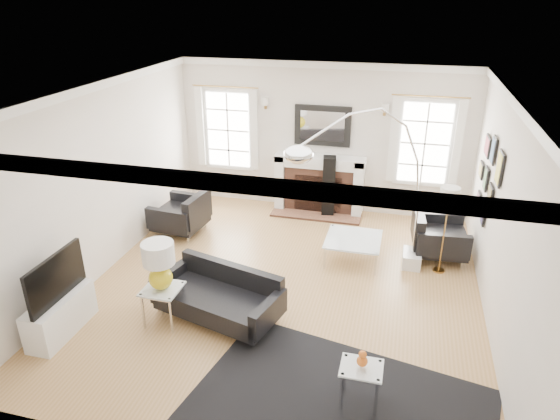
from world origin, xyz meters
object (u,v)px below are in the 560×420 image
(sofa, at_px, (220,297))
(armchair_right, at_px, (436,237))
(fireplace, at_px, (319,185))
(coffee_table, at_px, (353,240))
(gourd_lamp, at_px, (159,263))
(armchair_left, at_px, (183,215))
(arc_floor_lamp, at_px, (363,191))

(sofa, height_order, armchair_right, armchair_right)
(sofa, bearing_deg, fireplace, 80.25)
(fireplace, distance_m, armchair_right, 2.51)
(coffee_table, distance_m, gourd_lamp, 3.15)
(armchair_left, relative_size, arc_floor_lamp, 0.37)
(sofa, xyz_separation_m, coffee_table, (1.50, 1.93, 0.06))
(sofa, distance_m, coffee_table, 2.45)
(armchair_right, xyz_separation_m, gourd_lamp, (-3.43, -2.67, 0.53))
(sofa, bearing_deg, armchair_left, 124.82)
(armchair_left, xyz_separation_m, arc_floor_lamp, (3.15, -0.83, 1.09))
(armchair_right, bearing_deg, fireplace, 148.54)
(coffee_table, height_order, arc_floor_lamp, arc_floor_lamp)
(coffee_table, bearing_deg, fireplace, 116.41)
(armchair_left, xyz_separation_m, armchair_right, (4.28, 0.21, 0.00))
(armchair_left, relative_size, armchair_right, 1.01)
(armchair_left, height_order, gourd_lamp, gourd_lamp)
(armchair_right, distance_m, coffee_table, 1.34)
(fireplace, height_order, sofa, fireplace)
(sofa, relative_size, armchair_right, 1.82)
(arc_floor_lamp, bearing_deg, fireplace, 113.29)
(armchair_left, bearing_deg, armchair_right, 2.84)
(fireplace, height_order, armchair_right, fireplace)
(armchair_right, bearing_deg, sofa, -139.39)
(fireplace, xyz_separation_m, gourd_lamp, (-1.29, -3.98, 0.34))
(gourd_lamp, distance_m, arc_floor_lamp, 2.88)
(armchair_left, distance_m, armchair_right, 4.28)
(sofa, bearing_deg, coffee_table, 52.06)
(fireplace, xyz_separation_m, armchair_left, (-2.14, -1.52, -0.20))
(sofa, height_order, armchair_left, armchair_left)
(coffee_table, distance_m, arc_floor_lamp, 1.25)
(sofa, xyz_separation_m, gourd_lamp, (-0.66, -0.30, 0.59))
(sofa, distance_m, armchair_left, 2.64)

